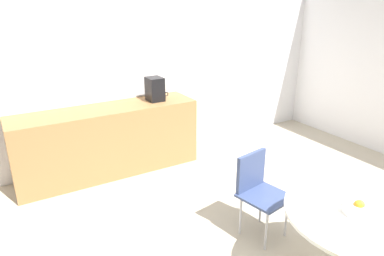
{
  "coord_description": "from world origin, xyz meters",
  "views": [
    {
      "loc": [
        -2.03,
        -1.6,
        2.22
      ],
      "look_at": [
        -0.28,
        1.34,
        0.95
      ],
      "focal_mm": 32.8,
      "sensor_mm": 36.0,
      "label": 1
    }
  ],
  "objects_px": {
    "round_table": "(367,226)",
    "fruit_bowl": "(359,208)",
    "mug_white": "(163,95)",
    "chair_navy": "(258,185)",
    "coffee_maker": "(155,89)"
  },
  "relations": [
    {
      "from": "chair_navy",
      "to": "fruit_bowl",
      "type": "bearing_deg",
      "value": -83.97
    },
    {
      "from": "fruit_bowl",
      "to": "mug_white",
      "type": "xyz_separation_m",
      "value": [
        -0.09,
        3.03,
        0.17
      ]
    },
    {
      "from": "round_table",
      "to": "chair_navy",
      "type": "distance_m",
      "value": 1.04
    },
    {
      "from": "round_table",
      "to": "fruit_bowl",
      "type": "bearing_deg",
      "value": 154.57
    },
    {
      "from": "round_table",
      "to": "fruit_bowl",
      "type": "distance_m",
      "value": 0.18
    },
    {
      "from": "round_table",
      "to": "mug_white",
      "type": "distance_m",
      "value": 3.1
    },
    {
      "from": "chair_navy",
      "to": "coffee_maker",
      "type": "height_order",
      "value": "coffee_maker"
    },
    {
      "from": "fruit_bowl",
      "to": "mug_white",
      "type": "distance_m",
      "value": 3.04
    },
    {
      "from": "fruit_bowl",
      "to": "chair_navy",
      "type": "bearing_deg",
      "value": 96.03
    },
    {
      "from": "mug_white",
      "to": "coffee_maker",
      "type": "relative_size",
      "value": 0.4
    },
    {
      "from": "coffee_maker",
      "to": "round_table",
      "type": "bearing_deg",
      "value": -83.95
    },
    {
      "from": "fruit_bowl",
      "to": "coffee_maker",
      "type": "relative_size",
      "value": 0.71
    },
    {
      "from": "round_table",
      "to": "chair_navy",
      "type": "bearing_deg",
      "value": 100.27
    },
    {
      "from": "round_table",
      "to": "fruit_bowl",
      "type": "height_order",
      "value": "fruit_bowl"
    },
    {
      "from": "chair_navy",
      "to": "mug_white",
      "type": "xyz_separation_m",
      "value": [
        0.01,
        2.06,
        0.43
      ]
    }
  ]
}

